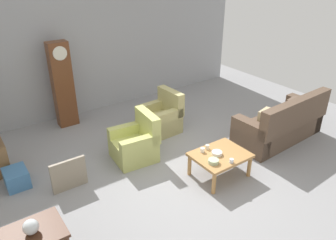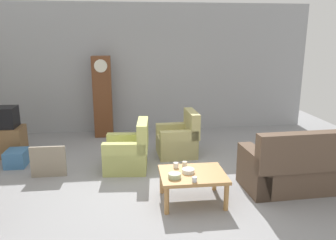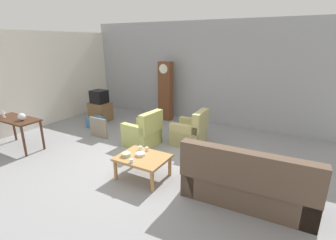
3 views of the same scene
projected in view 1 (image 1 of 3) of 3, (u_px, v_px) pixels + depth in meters
ground_plane at (184, 171)px, 6.05m from camera, size 10.40×10.40×0.00m
garage_door_wall at (96, 46)px, 7.97m from camera, size 8.40×0.16×3.20m
couch_floral at (281, 125)px, 6.93m from camera, size 2.14×0.97×1.04m
armchair_olive_near at (136, 144)px, 6.31m from camera, size 0.85×0.83×0.92m
armchair_olive_far at (161, 118)px, 7.32m from camera, size 0.82×0.79×0.92m
coffee_table_wood at (220, 157)px, 5.76m from camera, size 0.96×0.76×0.45m
grandfather_clock at (63, 85)px, 7.31m from camera, size 0.44×0.30×1.95m
framed_picture_leaning at (69, 175)px, 5.47m from camera, size 0.60×0.05×0.56m
storage_box_blue at (16, 178)px, 5.60m from camera, size 0.37×0.46×0.31m
glass_dome_cloche at (31, 227)px, 3.62m from camera, size 0.18×0.18×0.18m
cup_white_porcelain at (202, 150)px, 5.77m from camera, size 0.08×0.08×0.08m
cup_blue_rimmed at (231, 161)px, 5.47m from camera, size 0.07×0.07×0.07m
cup_cream_tall at (207, 147)px, 5.87m from camera, size 0.07×0.07×0.08m
bowl_white_stacked at (217, 153)px, 5.70m from camera, size 0.19×0.19×0.06m
bowl_shallow_green at (213, 161)px, 5.47m from camera, size 0.18×0.18×0.07m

